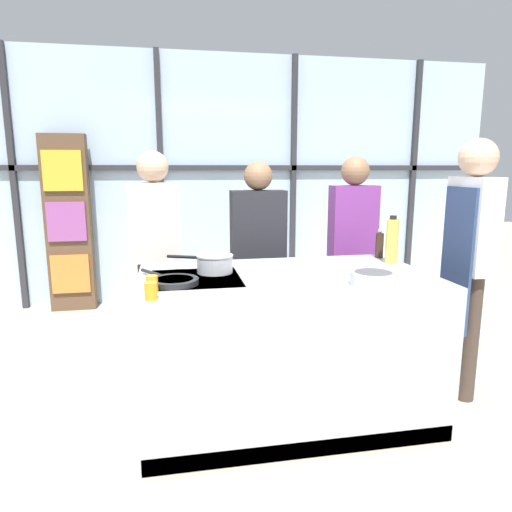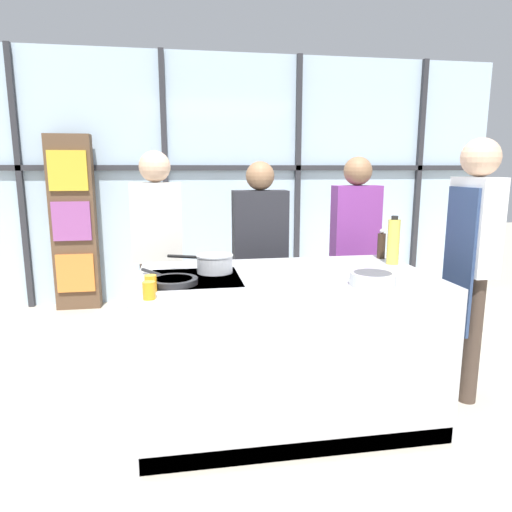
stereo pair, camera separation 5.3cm
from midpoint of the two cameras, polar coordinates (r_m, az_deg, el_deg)
name	(u,v)px [view 2 (the right image)]	position (r m, az deg, el deg)	size (l,w,h in m)	color
ground_plane	(283,410)	(3.11, 3.95, -18.69)	(18.00, 18.00, 0.00)	#BCB29E
back_window_wall	(233,180)	(5.39, -2.65, 9.51)	(6.40, 0.10, 2.80)	silver
bookshelf	(74,224)	(5.31, -21.58, 3.79)	(0.47, 0.19, 1.89)	brown
demo_island	(284,345)	(2.92, 4.05, -10.98)	(1.76, 1.02, 0.90)	#B7BABF
chef	(471,250)	(3.28, 25.71, 0.69)	(0.24, 0.36, 1.72)	#47382D
spectator_far_left	(158,243)	(3.56, -11.76, 1.58)	(0.37, 0.23, 1.67)	#47382D
spectator_center_left	(260,250)	(3.63, 0.91, 0.80)	(0.43, 0.22, 1.59)	#232838
spectator_center_right	(355,241)	(3.84, 12.65, 1.78)	(0.38, 0.23, 1.63)	#232838
frying_pan	(173,281)	(2.59, -9.80, -3.04)	(0.33, 0.44, 0.04)	#232326
saucepan	(214,263)	(2.82, -4.70, -0.87)	(0.40, 0.24, 0.11)	silver
white_plate	(352,273)	(2.84, 12.38, -2.12)	(0.26, 0.26, 0.01)	white
mixing_bowl	(372,278)	(2.60, 14.92, -2.72)	(0.25, 0.25, 0.07)	silver
oil_bottle	(393,241)	(3.19, 17.25, 1.76)	(0.08, 0.08, 0.33)	#E0CC4C
pepper_grinder	(381,245)	(3.38, 15.83, 1.33)	(0.06, 0.06, 0.21)	#332319
juice_glass_near	(149,290)	(2.30, -12.59, -4.23)	(0.06, 0.06, 0.09)	orange
juice_glass_far	(151,283)	(2.44, -12.43, -3.37)	(0.06, 0.06, 0.09)	orange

